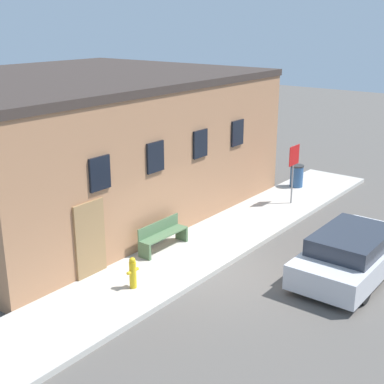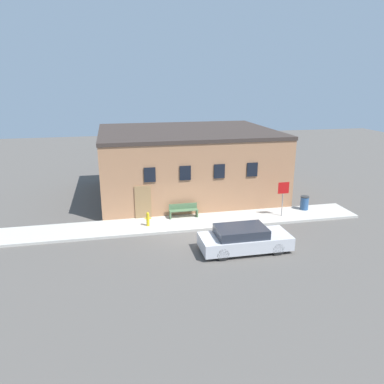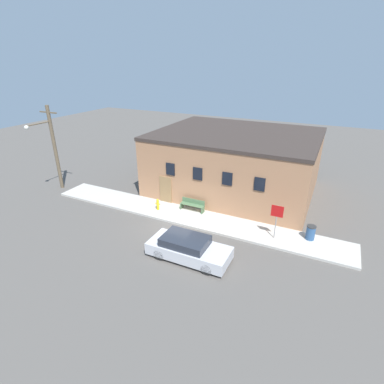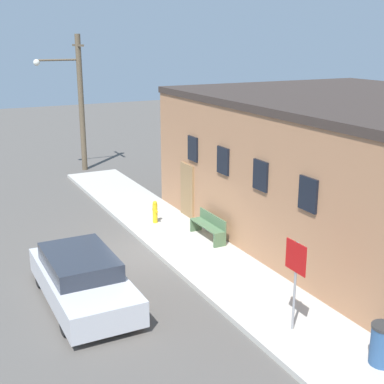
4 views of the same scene
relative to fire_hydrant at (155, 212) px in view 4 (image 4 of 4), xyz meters
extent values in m
plane|color=#56514C|center=(2.28, -1.09, -0.57)|extent=(80.00, 80.00, 0.00)
cube|color=#BCB7AD|center=(2.28, 0.17, -0.50)|extent=(21.73, 2.52, 0.15)
cube|color=#A87551|center=(3.60, 6.43, 1.74)|extent=(12.46, 10.00, 4.63)
cube|color=#382D28|center=(3.60, 6.43, 4.18)|extent=(12.56, 10.10, 0.24)
cube|color=black|center=(0.33, 1.40, 2.30)|extent=(0.70, 0.08, 0.90)
cube|color=black|center=(2.51, 1.40, 2.30)|extent=(0.70, 0.08, 0.90)
cube|color=black|center=(4.69, 1.40, 2.30)|extent=(0.70, 0.08, 0.90)
cube|color=black|center=(6.87, 1.40, 2.30)|extent=(0.70, 0.08, 0.90)
cube|color=#937047|center=(-0.14, 1.40, 0.53)|extent=(1.00, 0.08, 2.20)
cylinder|color=gold|center=(0.00, 0.00, -0.06)|extent=(0.18, 0.18, 0.71)
sphere|color=gold|center=(0.00, 0.00, 0.34)|extent=(0.16, 0.16, 0.16)
cylinder|color=gold|center=(-0.14, 0.00, 0.04)|extent=(0.10, 0.08, 0.08)
cylinder|color=gold|center=(0.14, 0.00, 0.04)|extent=(0.10, 0.08, 0.08)
cylinder|color=gray|center=(8.39, -0.08, 0.67)|extent=(0.06, 0.06, 2.19)
cube|color=red|center=(8.39, -0.10, 1.41)|extent=(0.72, 0.02, 0.72)
cube|color=#4C6B47|center=(1.46, 0.94, -0.20)|extent=(0.08, 0.44, 0.45)
cube|color=#4C6B47|center=(3.15, 0.94, -0.20)|extent=(0.08, 0.44, 0.45)
cube|color=#4C6B47|center=(2.31, 0.94, 0.05)|extent=(1.77, 0.44, 0.04)
cube|color=#4C6B47|center=(2.31, 1.14, 0.24)|extent=(1.77, 0.04, 0.35)
cylinder|color=#2D517F|center=(10.36, 0.73, 0.00)|extent=(0.52, 0.52, 0.84)
cylinder|color=brown|center=(-9.82, 0.16, 2.89)|extent=(0.28, 0.28, 6.92)
cylinder|color=brown|center=(-9.82, -0.88, 5.10)|extent=(0.10, 2.08, 0.10)
sphere|color=silver|center=(-9.82, -1.92, 5.00)|extent=(0.32, 0.32, 0.32)
cube|color=brown|center=(-9.82, 0.16, 5.79)|extent=(1.80, 0.10, 0.10)
cylinder|color=black|center=(5.95, -3.17, -0.26)|extent=(0.63, 0.20, 0.63)
cylinder|color=black|center=(5.95, -4.85, -0.26)|extent=(0.63, 0.20, 0.63)
cylinder|color=black|center=(3.11, -3.17, -0.26)|extent=(0.63, 0.20, 0.63)
cylinder|color=black|center=(3.11, -4.85, -0.26)|extent=(0.63, 0.20, 0.63)
cube|color=silver|center=(4.53, -4.01, -0.07)|extent=(4.58, 1.88, 0.66)
cube|color=#282D38|center=(4.30, -4.01, 0.49)|extent=(2.52, 1.65, 0.46)
camera|label=1|loc=(-8.76, -8.69, 6.14)|focal=50.00mm
camera|label=2|loc=(-1.78, -20.51, 7.82)|focal=35.00mm
camera|label=3|loc=(10.72, -16.31, 9.59)|focal=28.00mm
camera|label=4|loc=(17.29, -7.28, 6.21)|focal=50.00mm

